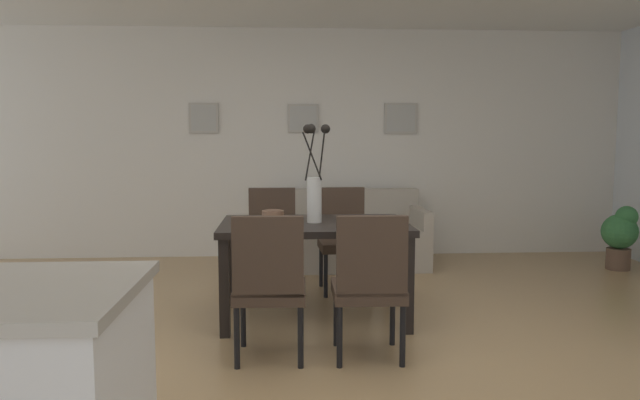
# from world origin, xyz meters

# --- Properties ---
(ground_plane) EXTENTS (9.00, 9.00, 0.00)m
(ground_plane) POSITION_xyz_m (0.00, 0.00, 0.00)
(ground_plane) COLOR tan
(back_wall_panel) EXTENTS (9.00, 0.10, 2.60)m
(back_wall_panel) POSITION_xyz_m (0.00, 3.25, 1.30)
(back_wall_panel) COLOR white
(back_wall_panel) RESTS_ON ground
(dining_table) EXTENTS (1.40, 0.91, 0.74)m
(dining_table) POSITION_xyz_m (-0.11, 0.77, 0.65)
(dining_table) COLOR black
(dining_table) RESTS_ON ground
(dining_chair_near_left) EXTENTS (0.45, 0.45, 0.92)m
(dining_chair_near_left) POSITION_xyz_m (-0.43, -0.10, 0.51)
(dining_chair_near_left) COLOR #3D2D23
(dining_chair_near_left) RESTS_ON ground
(dining_chair_near_right) EXTENTS (0.44, 0.44, 0.92)m
(dining_chair_near_right) POSITION_xyz_m (-0.45, 1.61, 0.51)
(dining_chair_near_right) COLOR #3D2D23
(dining_chair_near_right) RESTS_ON ground
(dining_chair_far_left) EXTENTS (0.45, 0.45, 0.92)m
(dining_chair_far_left) POSITION_xyz_m (0.18, -0.12, 0.51)
(dining_chair_far_left) COLOR #3D2D23
(dining_chair_far_left) RESTS_ON ground
(dining_chair_far_right) EXTENTS (0.46, 0.46, 0.92)m
(dining_chair_far_right) POSITION_xyz_m (0.19, 1.63, 0.51)
(dining_chair_far_right) COLOR #3D2D23
(dining_chair_far_right) RESTS_ON ground
(centerpiece_vase) EXTENTS (0.21, 0.23, 0.73)m
(centerpiece_vase) POSITION_xyz_m (-0.11, 0.77, 1.02)
(centerpiece_vase) COLOR silver
(centerpiece_vase) RESTS_ON dining_table
(placemat_near_left) EXTENTS (0.32, 0.32, 0.01)m
(placemat_near_left) POSITION_xyz_m (-0.43, 0.56, 0.74)
(placemat_near_left) COLOR #7F705B
(placemat_near_left) RESTS_ON dining_table
(bowl_near_left) EXTENTS (0.17, 0.17, 0.07)m
(bowl_near_left) POSITION_xyz_m (-0.43, 0.56, 0.78)
(bowl_near_left) COLOR brown
(bowl_near_left) RESTS_ON dining_table
(placemat_near_right) EXTENTS (0.32, 0.32, 0.01)m
(placemat_near_right) POSITION_xyz_m (-0.43, 0.98, 0.74)
(placemat_near_right) COLOR #7F705B
(placemat_near_right) RESTS_ON dining_table
(bowl_near_right) EXTENTS (0.17, 0.17, 0.07)m
(bowl_near_right) POSITION_xyz_m (-0.43, 0.98, 0.78)
(bowl_near_right) COLOR brown
(bowl_near_right) RESTS_ON dining_table
(placemat_far_left) EXTENTS (0.32, 0.32, 0.01)m
(placemat_far_left) POSITION_xyz_m (0.20, 0.56, 0.74)
(placemat_far_left) COLOR #7F705B
(placemat_far_left) RESTS_ON dining_table
(bowl_far_left) EXTENTS (0.17, 0.17, 0.07)m
(bowl_far_left) POSITION_xyz_m (0.20, 0.56, 0.78)
(bowl_far_left) COLOR brown
(bowl_far_left) RESTS_ON dining_table
(sofa) EXTENTS (1.77, 0.84, 0.80)m
(sofa) POSITION_xyz_m (0.28, 2.65, 0.28)
(sofa) COLOR #B2A899
(sofa) RESTS_ON ground
(framed_picture_left) EXTENTS (0.33, 0.03, 0.34)m
(framed_picture_left) POSITION_xyz_m (-1.24, 3.18, 1.59)
(framed_picture_left) COLOR #B2ADA3
(framed_picture_center) EXTENTS (0.35, 0.03, 0.32)m
(framed_picture_center) POSITION_xyz_m (-0.11, 3.18, 1.59)
(framed_picture_center) COLOR #B2ADA3
(framed_picture_right) EXTENTS (0.38, 0.03, 0.35)m
(framed_picture_right) POSITION_xyz_m (1.01, 3.18, 1.59)
(framed_picture_right) COLOR #B2ADA3
(potted_plant) EXTENTS (0.36, 0.36, 0.67)m
(potted_plant) POSITION_xyz_m (3.16, 2.25, 0.37)
(potted_plant) COLOR brown
(potted_plant) RESTS_ON ground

